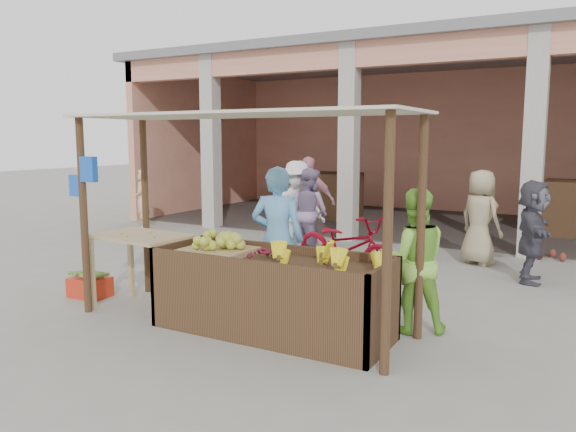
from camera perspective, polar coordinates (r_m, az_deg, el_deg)
The scene contains 21 objects.
ground at distance 6.54m, azimuth -5.52°, elevation -10.97°, with size 60.00×60.00×0.00m, color gray.
market_building at distance 14.45m, azimuth 15.32°, elevation 9.97°, with size 14.40×6.40×4.20m.
fruit_stall at distance 6.16m, azimuth -1.69°, elevation -8.23°, with size 2.60×0.95×0.80m, color #4B341E.
stall_awning at distance 6.25m, azimuth -5.56°, elevation 6.63°, with size 4.09×1.35×2.39m.
banana_heap at distance 5.70m, azimuth 4.01°, elevation -4.37°, with size 1.12×0.61×0.20m, color #FFF520, non-canonical shape.
melon_tray at distance 6.48m, azimuth -7.19°, elevation -2.99°, with size 0.77×0.67×0.20m.
berry_heap at distance 6.11m, azimuth -2.55°, elevation -3.85°, with size 0.43×0.35×0.14m, color maroon.
side_table at distance 7.18m, azimuth -14.65°, elevation -2.98°, with size 1.21×0.86×0.93m.
papaya_pile at distance 7.14m, azimuth -14.71°, elevation -1.10°, with size 0.66×0.38×0.19m, color #508C2D, non-canonical shape.
red_crate at distance 8.04m, azimuth -19.47°, elevation -6.82°, with size 0.51×0.36×0.26m, color red.
plantain_bundle at distance 8.00m, azimuth -19.53°, elevation -5.65°, with size 0.37×0.26×0.07m, color olive, non-canonical shape.
produce_sacks at distance 10.83m, azimuth 24.77°, elevation -2.42°, with size 1.01×0.76×0.61m.
vendor_blue at distance 6.84m, azimuth -1.08°, elevation -1.88°, with size 0.71×0.52×1.90m, color #60A4DE.
vendor_green at distance 6.27m, azimuth 12.61°, elevation -4.07°, with size 0.80×0.46×1.66m, color #82C83F.
motorcycle at distance 8.22m, azimuth 5.89°, elevation -3.08°, with size 2.11×0.73×1.10m, color #9E0518.
shopper_a at distance 10.32m, azimuth 0.89°, elevation 1.28°, with size 1.18×0.59×1.84m, color silver.
shopper_b at distance 10.91m, azimuth 2.14°, elevation 1.74°, with size 1.10×0.59×1.88m, color pink.
shopper_c at distance 9.91m, azimuth 18.96°, elevation 0.36°, with size 0.85×0.55×1.77m, color tan.
shopper_d at distance 8.95m, azimuth 23.62°, elevation -1.20°, with size 1.47×0.61×1.60m, color #45434E.
shopper_e at distance 13.48m, azimuth -14.61°, elevation 1.76°, with size 0.54×0.41×1.45m, color #F2B587.
shopper_f at distance 10.05m, azimuth 2.17°, elevation 0.81°, with size 0.85×0.49×1.74m, color gray.
Camera 1 is at (3.53, -5.09, 2.11)m, focal length 35.00 mm.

